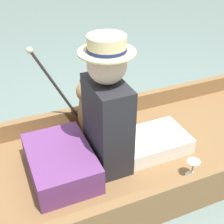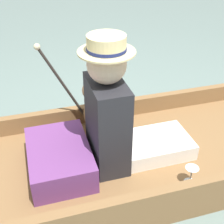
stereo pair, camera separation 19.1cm
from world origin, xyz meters
The scene contains 7 objects.
ground_plane centered at (0.00, 0.00, 0.00)m, with size 16.00×16.00×0.00m, color slate.
punt_boat centered at (0.00, 0.00, 0.08)m, with size 1.03×2.91×0.27m.
seat_cushion centered at (0.01, -0.56, 0.22)m, with size 0.55×0.38×0.18m.
seated_person centered at (0.02, -0.17, 0.48)m, with size 0.37×0.74×0.87m.
teddy_bear centered at (-0.36, -0.24, 0.34)m, with size 0.30×0.18×0.44m.
wine_glass centered at (0.36, 0.19, 0.23)m, with size 0.08×0.08×0.12m.
walking_cane centered at (-0.42, -0.46, 0.55)m, with size 0.04×0.37×0.71m.
Camera 2 is at (1.56, -0.67, 1.55)m, focal length 50.00 mm.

